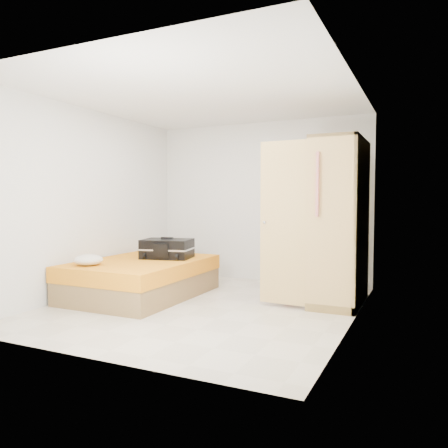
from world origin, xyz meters
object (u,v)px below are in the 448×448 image
at_px(bed, 142,278).
at_px(round_cushion, 88,260).
at_px(person, 291,236).
at_px(suitcase, 167,249).
at_px(wardrobe, 335,226).

bearing_deg(bed, round_cushion, -116.30).
distance_m(person, suitcase, 1.78).
xyz_separation_m(suitcase, round_cushion, (-0.53, -1.02, -0.07)).
distance_m(wardrobe, person, 0.59).
bearing_deg(bed, suitcase, 60.08).
xyz_separation_m(bed, suitcase, (0.20, 0.34, 0.38)).
xyz_separation_m(wardrobe, round_cushion, (-2.83, -1.37, -0.43)).
height_order(wardrobe, round_cushion, wardrobe).
relative_size(person, suitcase, 2.17).
bearing_deg(round_cushion, person, 30.33).
height_order(bed, person, person).
bearing_deg(wardrobe, round_cushion, -154.14).
height_order(person, round_cushion, person).
distance_m(suitcase, round_cushion, 1.15).
relative_size(bed, wardrobe, 0.96).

